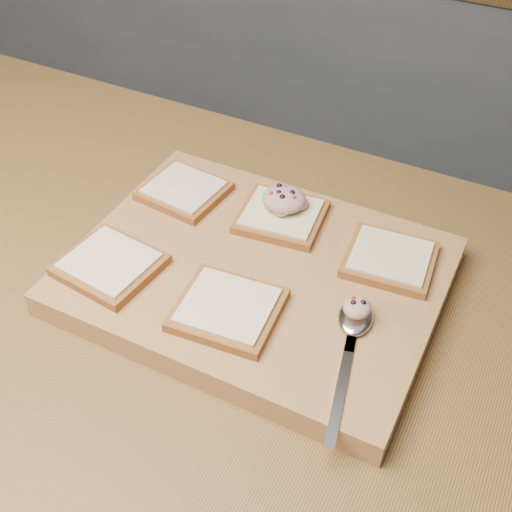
{
  "coord_description": "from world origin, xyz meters",
  "views": [
    {
      "loc": [
        0.18,
        -0.48,
        1.51
      ],
      "look_at": [
        -0.09,
        0.04,
        0.95
      ],
      "focal_mm": 45.0,
      "sensor_mm": 36.0,
      "label": 1
    }
  ],
  "objects_px": {
    "tuna_salad_dollop": "(284,199)",
    "spoon": "(354,326)",
    "cutting_board": "(256,276)",
    "bread_far_center": "(281,216)"
  },
  "relations": [
    {
      "from": "tuna_salad_dollop",
      "to": "spoon",
      "type": "distance_m",
      "value": 0.22
    },
    {
      "from": "cutting_board",
      "to": "bread_far_center",
      "type": "bearing_deg",
      "value": 95.89
    },
    {
      "from": "cutting_board",
      "to": "tuna_salad_dollop",
      "type": "relative_size",
      "value": 7.67
    },
    {
      "from": "bread_far_center",
      "to": "spoon",
      "type": "xyz_separation_m",
      "value": [
        0.16,
        -0.14,
        -0.0
      ]
    },
    {
      "from": "bread_far_center",
      "to": "tuna_salad_dollop",
      "type": "bearing_deg",
      "value": 97.43
    },
    {
      "from": "bread_far_center",
      "to": "tuna_salad_dollop",
      "type": "relative_size",
      "value": 2.06
    },
    {
      "from": "tuna_salad_dollop",
      "to": "cutting_board",
      "type": "bearing_deg",
      "value": -83.97
    },
    {
      "from": "cutting_board",
      "to": "bread_far_center",
      "type": "height_order",
      "value": "bread_far_center"
    },
    {
      "from": "tuna_salad_dollop",
      "to": "spoon",
      "type": "xyz_separation_m",
      "value": [
        0.16,
        -0.15,
        -0.02
      ]
    },
    {
      "from": "cutting_board",
      "to": "spoon",
      "type": "bearing_deg",
      "value": -16.54
    }
  ]
}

